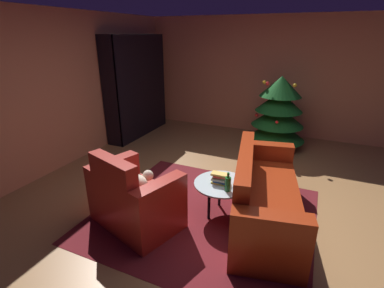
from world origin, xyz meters
The scene contains 11 objects.
ground_plane centered at (0.00, 0.00, 0.00)m, with size 7.92×7.92×0.00m, color #9A6C40.
wall_back centered at (0.00, 3.33, 1.27)m, with size 5.92×0.06×2.54m, color tan.
wall_left centered at (-2.93, 0.00, 1.27)m, with size 0.06×6.72×2.54m, color tan.
area_rug centered at (-0.14, -0.31, 0.00)m, with size 2.64×2.40×0.01m, color maroon.
bookshelf_unit centered at (-2.67, 2.15, 1.05)m, with size 0.38×1.79×2.15m.
armchair_red centered at (-0.83, -0.81, 0.33)m, with size 1.20×0.97×0.94m.
couch_red centered at (0.55, -0.09, 0.31)m, with size 1.10×2.06×0.87m.
coffee_table centered at (0.05, -0.20, 0.40)m, with size 0.68×0.68×0.44m.
book_stack_on_table centered at (0.03, -0.21, 0.51)m, with size 0.23×0.15×0.14m.
bottle_on_table centered at (0.17, -0.34, 0.54)m, with size 0.07×0.07×0.23m.
decorated_tree centered at (0.31, 2.46, 0.72)m, with size 1.11×1.11×1.42m.
Camera 1 is at (0.96, -3.15, 2.16)m, focal length 26.53 mm.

